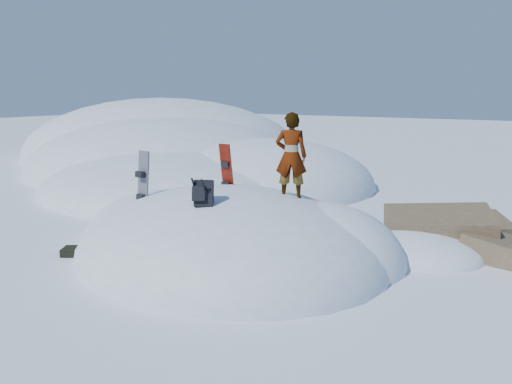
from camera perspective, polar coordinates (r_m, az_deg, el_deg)
The scene contains 9 objects.
ground at distance 10.94m, azimuth -3.13°, elevation -7.38°, with size 120.00×120.00×0.00m, color white.
snow_mound at distance 11.22m, azimuth -3.14°, elevation -6.90°, with size 8.00×6.00×3.00m.
snow_ridge at distance 24.85m, azimuth -9.59°, elevation 3.10°, with size 21.50×18.50×6.40m.
rock_outcrop at distance 12.18m, azimuth 20.08°, elevation -6.05°, with size 4.68×4.41×1.68m.
snowboard_red at distance 11.52m, azimuth -3.33°, elevation 1.78°, with size 0.29×0.26×1.57m.
snowboard_dark at distance 11.36m, azimuth -12.86°, elevation 0.43°, with size 0.33×0.25×1.70m.
backpack at distance 9.58m, azimuth -6.07°, elevation -0.15°, with size 0.50×0.55×0.60m.
gear_pile at distance 11.66m, azimuth -19.58°, elevation -6.33°, with size 0.79×0.66×0.21m.
person at distance 10.42m, azimuth 4.03°, elevation 4.12°, with size 0.66×0.43×1.82m, color slate.
Camera 1 is at (6.04, -8.42, 3.52)m, focal length 35.00 mm.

